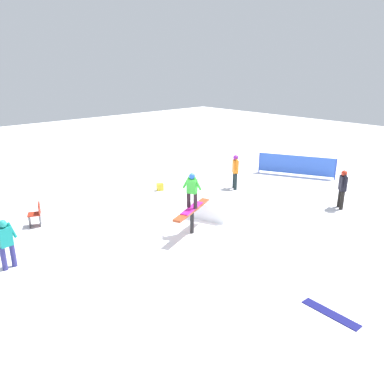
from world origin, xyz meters
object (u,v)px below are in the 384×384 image
Objects in this scene: loose_snowboard_navy at (331,314)px; rail_feature at (192,213)px; bystander_orange at (235,170)px; backpack_on_snow at (160,187)px; bystander_teal at (6,242)px; folding_chair at (36,215)px; main_rider_on_rail at (192,191)px; bystander_black at (342,187)px.

rail_feature is at bearing -3.97° from loose_snowboard_navy.
backpack_on_snow is at bearing 89.00° from bystander_orange.
rail_feature is at bearing -92.27° from backpack_on_snow.
folding_chair is (-1.76, -2.48, -0.43)m from bystander_teal.
loose_snowboard_navy is (0.67, 5.56, -1.53)m from main_rider_on_rail.
rail_feature reaches higher than loose_snowboard_navy.
loose_snowboard_navy is at bearing -64.15° from bystander_teal.
rail_feature is 5.81m from bystander_teal.
bystander_black is at bearing -36.72° from backpack_on_snow.
folding_chair is at bearing 101.12° from bystander_black.
loose_snowboard_navy is at bearing 42.69° from folding_chair.
main_rider_on_rail is 5.85m from bystander_teal.
main_rider_on_rail is 6.60m from bystander_black.
backpack_on_snow is (2.77, -2.22, -0.75)m from bystander_orange.
bystander_teal is (5.51, -1.86, -0.69)m from main_rider_on_rail.
bystander_orange is (-4.88, -2.27, 0.15)m from rail_feature.
backpack_on_snow is (-5.86, -0.15, -0.24)m from folding_chair.
backpack_on_snow is at bearing 75.68° from bystander_black.
bystander_teal is (10.39, 0.41, -0.08)m from bystander_orange.
bystander_teal is at bearing -9.90° from folding_chair.
rail_feature is at bearing 152.61° from bystander_orange.
main_rider_on_rail is 5.42m from bystander_orange.
bystander_orange is at bearing -177.98° from main_rider_on_rail.
bystander_orange is 1.16× the size of loose_snowboard_navy.
loose_snowboard_navy is (5.56, 7.82, -0.91)m from bystander_orange.
main_rider_on_rail is 0.89× the size of bystander_teal.
rail_feature is at bearing 0.00° from main_rider_on_rail.
main_rider_on_rail reaches higher than bystander_black.
rail_feature is at bearing -25.88° from bystander_teal.
bystander_black reaches higher than bystander_teal.
bystander_teal is at bearing 129.98° from bystander_orange.
backpack_on_snow is (4.01, -6.87, -0.73)m from bystander_black.
folding_chair is (3.74, -4.34, -0.35)m from rail_feature.
loose_snowboard_navy is 10.43m from backpack_on_snow.
folding_chair is at bearing -155.60° from backpack_on_snow.
rail_feature reaches higher than backpack_on_snow.
folding_chair is (8.63, -2.07, -0.51)m from bystander_orange.
bystander_orange reaches higher than backpack_on_snow.
bystander_orange is 9.64m from loose_snowboard_navy.
bystander_teal is at bearing 36.05° from loose_snowboard_navy.
bystander_black is at bearing -27.25° from bystander_teal.
bystander_orange is at bearing -4.99° from bystander_teal.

